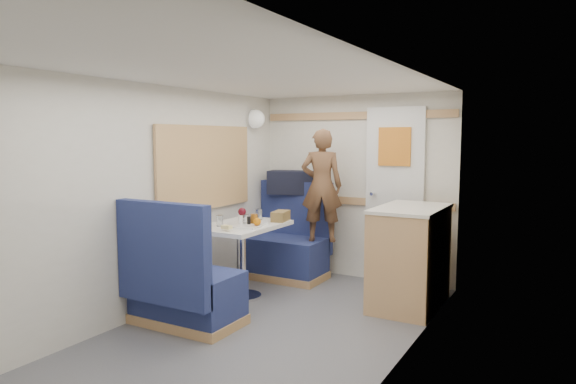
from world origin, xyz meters
The scene contains 28 objects.
floor centered at (0.00, 0.00, 0.00)m, with size 4.50×4.50×0.00m, color #515156.
ceiling centered at (0.00, 0.00, 2.00)m, with size 4.50×4.50×0.00m, color silver.
wall_back centered at (0.00, 2.25, 1.00)m, with size 2.20×0.02×2.00m, color silver.
wall_left centered at (-1.10, 0.00, 1.00)m, with size 0.02×4.50×2.00m, color silver.
wall_right centered at (1.10, 0.00, 1.00)m, with size 0.02×4.50×2.00m, color silver.
oak_trim_low centered at (0.00, 2.23, 0.85)m, with size 2.15×0.02×0.08m, color #AF844F.
oak_trim_high centered at (0.00, 2.23, 1.78)m, with size 2.15×0.02×0.08m, color #AF844F.
side_window centered at (-1.08, 1.00, 1.25)m, with size 0.04×1.30×0.72m, color #AEB69B.
rear_door centered at (0.45, 2.22, 0.97)m, with size 0.62×0.12×1.86m.
dinette_table centered at (-0.65, 1.00, 0.57)m, with size 0.62×0.92×0.72m.
bench_far centered at (-0.65, 1.86, 0.30)m, with size 0.90×0.59×1.05m.
bench_near centered at (-0.65, 0.14, 0.30)m, with size 0.90×0.59×1.05m.
ledge centered at (-0.65, 2.12, 0.88)m, with size 0.90×0.14×0.04m, color #AF844F.
dome_light centered at (-1.04, 1.85, 1.75)m, with size 0.20×0.20×0.20m, color white.
galley_counter centered at (0.82, 1.55, 0.47)m, with size 0.57×0.92×0.92m.
person centered at (-0.22, 1.85, 1.04)m, with size 0.43×0.28×1.18m, color brown.
duffel_bag centered at (-0.71, 2.12, 1.03)m, with size 0.56×0.27×0.27m, color black.
tray centered at (-0.53, 0.93, 0.73)m, with size 0.26×0.35×0.02m, color white.
orange_fruit centered at (-0.43, 0.92, 0.77)m, with size 0.07×0.07×0.07m, color orange.
cheese_block centered at (-0.56, 0.64, 0.75)m, with size 0.09×0.05×0.03m, color #F6EA8E.
wine_glass centered at (-0.61, 0.94, 0.84)m, with size 0.08×0.08×0.17m.
tumbler_left centered at (-0.77, 0.81, 0.77)m, with size 0.06×0.06×0.10m, color silver.
tumbler_mid centered at (-0.65, 1.30, 0.77)m, with size 0.07×0.07×0.11m, color white.
tumbler_right centered at (-0.59, 0.98, 0.77)m, with size 0.06×0.06×0.10m, color white.
beer_glass centered at (-0.52, 1.02, 0.77)m, with size 0.07×0.07×0.11m, color #945415.
pepper_grinder centered at (-0.53, 0.94, 0.77)m, with size 0.03×0.03×0.09m, color black.
salt_grinder centered at (-0.61, 0.92, 0.77)m, with size 0.04×0.04×0.10m, color white.
bread_loaf centered at (-0.43, 1.35, 0.77)m, with size 0.13×0.24×0.10m, color olive.
Camera 1 is at (2.11, -2.99, 1.54)m, focal length 32.00 mm.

